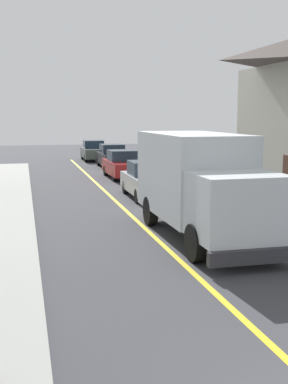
% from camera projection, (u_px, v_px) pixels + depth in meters
% --- Properties ---
extents(centre_line_yellow, '(0.16, 56.00, 0.01)m').
position_uv_depth(centre_line_yellow, '(154.00, 236.00, 15.86)').
color(centre_line_yellow, gold).
rests_on(centre_line_yellow, ground).
extents(box_truck, '(2.49, 7.21, 3.20)m').
position_uv_depth(box_truck, '(200.00, 181.00, 15.56)').
color(box_truck, silver).
rests_on(box_truck, ground).
extents(parked_car_near, '(1.82, 4.41, 1.67)m').
position_uv_depth(parked_car_near, '(148.00, 181.00, 23.17)').
color(parked_car_near, '#B7B7BC').
rests_on(parked_car_near, ground).
extents(parked_car_mid, '(1.88, 4.43, 1.67)m').
position_uv_depth(parked_car_mid, '(123.00, 165.00, 30.38)').
color(parked_car_mid, maroon).
rests_on(parked_car_mid, ground).
extents(parked_car_far, '(1.87, 4.43, 1.67)m').
position_uv_depth(parked_car_far, '(112.00, 156.00, 36.56)').
color(parked_car_far, black).
rests_on(parked_car_far, ground).
extents(parked_car_furthest, '(1.87, 4.43, 1.67)m').
position_uv_depth(parked_car_furthest, '(94.00, 151.00, 42.11)').
color(parked_car_furthest, '#4C564C').
rests_on(parked_car_furthest, ground).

